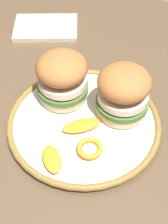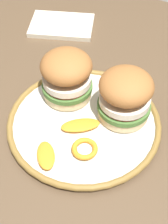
{
  "view_description": "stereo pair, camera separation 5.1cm",
  "coord_description": "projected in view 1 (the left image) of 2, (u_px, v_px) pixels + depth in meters",
  "views": [
    {
      "loc": [
        -0.17,
        0.39,
        1.21
      ],
      "look_at": [
        -0.02,
        0.01,
        0.74
      ],
      "focal_mm": 53.8,
      "sensor_mm": 36.0,
      "label": 1
    },
    {
      "loc": [
        -0.21,
        0.37,
        1.21
      ],
      "look_at": [
        -0.02,
        0.01,
        0.74
      ],
      "focal_mm": 53.8,
      "sensor_mm": 36.0,
      "label": 2
    }
  ],
  "objects": [
    {
      "name": "folded_napkin",
      "position": [
        46.0,
        28.0,
        0.85
      ],
      "size": [
        0.19,
        0.16,
        0.01
      ],
      "primitive_type": "cube",
      "rotation": [
        0.0,
        0.0,
        0.38
      ],
      "color": "beige",
      "rests_on": "dining_table"
    },
    {
      "name": "sandwich_half_left",
      "position": [
        62.0,
        77.0,
        0.64
      ],
      "size": [
        0.1,
        0.1,
        0.1
      ],
      "color": "beige",
      "rests_on": "dinner_plate"
    },
    {
      "name": "orange_peel_strip_short",
      "position": [
        51.0,
        159.0,
        0.57
      ],
      "size": [
        0.06,
        0.07,
        0.01
      ],
      "color": "orange",
      "rests_on": "dinner_plate"
    },
    {
      "name": "sandwich_half_right",
      "position": [
        123.0,
        92.0,
        0.61
      ],
      "size": [
        0.11,
        0.11,
        0.1
      ],
      "color": "beige",
      "rests_on": "dinner_plate"
    },
    {
      "name": "orange_peel_curled",
      "position": [
        90.0,
        148.0,
        0.59
      ],
      "size": [
        0.06,
        0.06,
        0.01
      ],
      "color": "orange",
      "rests_on": "dinner_plate"
    },
    {
      "name": "orange_peel_strip_long",
      "position": [
        82.0,
        125.0,
        0.62
      ],
      "size": [
        0.08,
        0.07,
        0.01
      ],
      "color": "orange",
      "rests_on": "dinner_plate"
    },
    {
      "name": "dinner_plate",
      "position": [
        84.0,
        123.0,
        0.64
      ],
      "size": [
        0.29,
        0.29,
        0.02
      ],
      "color": "silver",
      "rests_on": "dining_table"
    },
    {
      "name": "dining_table",
      "position": [
        78.0,
        148.0,
        0.73
      ],
      "size": [
        1.11,
        0.99,
        0.7
      ],
      "color": "brown",
      "rests_on": "ground"
    }
  ]
}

